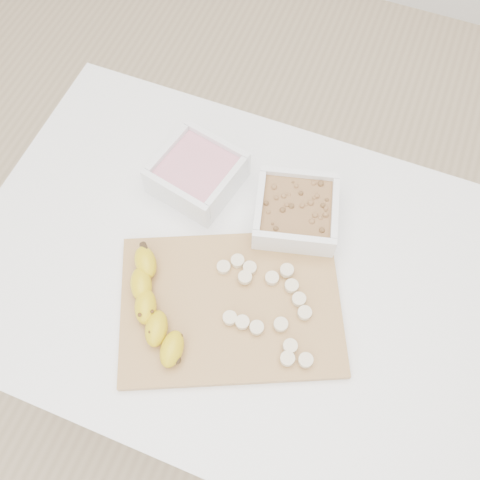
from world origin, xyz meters
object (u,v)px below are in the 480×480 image
(cutting_board, at_px, (231,305))
(table, at_px, (235,287))
(banana, at_px, (155,308))
(bowl_yogurt, at_px, (197,173))
(bowl_granola, at_px, (296,213))

(cutting_board, bearing_deg, table, 107.33)
(banana, bearing_deg, cutting_board, -1.87)
(bowl_yogurt, bearing_deg, table, -47.22)
(bowl_granola, distance_m, cutting_board, 0.21)
(bowl_granola, distance_m, banana, 0.31)
(table, xyz_separation_m, banana, (-0.09, -0.13, 0.13))
(table, relative_size, banana, 4.55)
(bowl_granola, bearing_deg, bowl_yogurt, 176.33)
(bowl_granola, xyz_separation_m, cutting_board, (-0.05, -0.21, -0.03))
(bowl_yogurt, height_order, bowl_granola, same)
(table, xyz_separation_m, cutting_board, (0.02, -0.07, 0.10))
(table, distance_m, cutting_board, 0.13)
(table, xyz_separation_m, bowl_yogurt, (-0.14, 0.15, 0.13))
(cutting_board, relative_size, banana, 1.77)
(table, bearing_deg, banana, -125.00)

